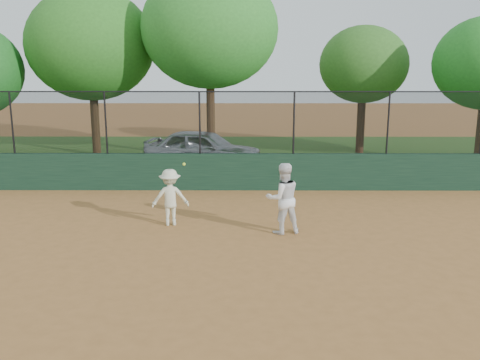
{
  "coord_description": "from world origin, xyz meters",
  "views": [
    {
      "loc": [
        0.86,
        -10.98,
        4.23
      ],
      "look_at": [
        0.8,
        2.2,
        1.2
      ],
      "focal_mm": 40.0,
      "sensor_mm": 36.0,
      "label": 1
    }
  ],
  "objects_px": {
    "tree_1": "(91,45)",
    "player_main": "(170,197)",
    "parked_car": "(203,150)",
    "player_second": "(283,198)",
    "tree_2": "(210,29)",
    "tree_3": "(364,65)"
  },
  "relations": [
    {
      "from": "parked_car",
      "to": "player_main",
      "type": "relative_size",
      "value": 2.67
    },
    {
      "from": "parked_car",
      "to": "tree_2",
      "type": "xyz_separation_m",
      "value": [
        0.17,
        2.22,
        4.58
      ]
    },
    {
      "from": "tree_1",
      "to": "player_main",
      "type": "bearing_deg",
      "value": -65.6
    },
    {
      "from": "player_second",
      "to": "tree_3",
      "type": "bearing_deg",
      "value": -125.77
    },
    {
      "from": "player_second",
      "to": "player_main",
      "type": "distance_m",
      "value": 2.91
    },
    {
      "from": "player_second",
      "to": "player_main",
      "type": "bearing_deg",
      "value": -27.54
    },
    {
      "from": "player_second",
      "to": "tree_1",
      "type": "height_order",
      "value": "tree_1"
    },
    {
      "from": "tree_1",
      "to": "tree_3",
      "type": "bearing_deg",
      "value": 2.78
    },
    {
      "from": "tree_1",
      "to": "tree_2",
      "type": "xyz_separation_m",
      "value": [
        5.15,
        -0.95,
        0.6
      ]
    },
    {
      "from": "player_second",
      "to": "tree_1",
      "type": "relative_size",
      "value": 0.25
    },
    {
      "from": "parked_car",
      "to": "player_second",
      "type": "relative_size",
      "value": 2.59
    },
    {
      "from": "tree_2",
      "to": "tree_3",
      "type": "height_order",
      "value": "tree_2"
    },
    {
      "from": "tree_2",
      "to": "tree_3",
      "type": "xyz_separation_m",
      "value": [
        6.66,
        1.53,
        -1.44
      ]
    },
    {
      "from": "parked_car",
      "to": "tree_3",
      "type": "height_order",
      "value": "tree_3"
    },
    {
      "from": "tree_2",
      "to": "parked_car",
      "type": "bearing_deg",
      "value": -94.48
    },
    {
      "from": "tree_1",
      "to": "tree_2",
      "type": "relative_size",
      "value": 0.92
    },
    {
      "from": "parked_car",
      "to": "player_second",
      "type": "height_order",
      "value": "player_second"
    },
    {
      "from": "parked_car",
      "to": "tree_3",
      "type": "bearing_deg",
      "value": -47.65
    },
    {
      "from": "player_second",
      "to": "tree_1",
      "type": "xyz_separation_m",
      "value": [
        -7.47,
        10.84,
        3.88
      ]
    },
    {
      "from": "tree_3",
      "to": "player_main",
      "type": "bearing_deg",
      "value": -123.65
    },
    {
      "from": "player_second",
      "to": "tree_2",
      "type": "bearing_deg",
      "value": -91.75
    },
    {
      "from": "tree_1",
      "to": "tree_3",
      "type": "relative_size",
      "value": 1.27
    }
  ]
}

